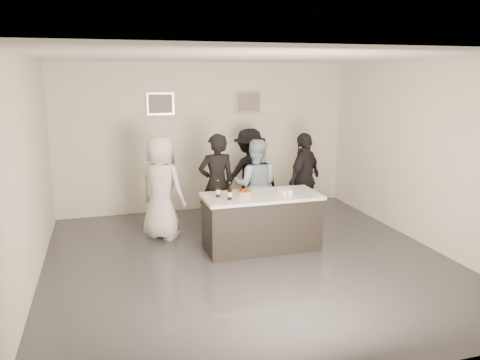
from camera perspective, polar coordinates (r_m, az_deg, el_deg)
The scene contains 19 objects.
floor at distance 7.22m, azimuth 1.14°, elevation -9.80°, with size 6.00×6.00×0.00m, color #3D3D42.
ceiling at distance 6.66m, azimuth 1.25°, elevation 14.75°, with size 6.00×6.00×0.00m, color white.
wall_back at distance 9.65m, azimuth -4.21°, elevation 5.21°, with size 6.00×0.04×3.00m, color silver.
wall_front at distance 4.11m, azimuth 13.97°, elevation -5.68°, with size 6.00×0.04×3.00m, color silver.
wall_left at distance 6.55m, azimuth -24.70°, elevation 0.40°, with size 0.04×6.00×3.00m, color silver.
wall_right at distance 8.19m, azimuth 21.67°, elevation 2.96°, with size 0.04×6.00×3.00m, color silver.
picture_left at distance 9.40m, azimuth -9.68°, elevation 9.15°, with size 0.54×0.04×0.44m, color #B2B2B7.
picture_right at distance 9.78m, azimuth 0.99°, elevation 9.46°, with size 0.54×0.04×0.44m, color #B2B2B7.
bar_counter at distance 7.57m, azimuth 2.61°, elevation -5.08°, with size 1.86×0.86×0.90m, color white.
cake at distance 7.31m, azimuth 0.53°, elevation -1.72°, with size 0.23×0.23×0.08m, color orange.
beer_bottle_a at distance 7.26m, azimuth -2.69°, elevation -1.10°, with size 0.07×0.07×0.26m, color black.
beer_bottle_b at distance 7.11m, azimuth -1.26°, elevation -1.39°, with size 0.07×0.07×0.26m, color black.
tumbler_cluster at distance 7.51m, azimuth 5.50°, elevation -1.38°, with size 0.19×0.30×0.08m, color #C07812.
candles at distance 7.02m, azimuth 0.72°, elevation -2.65°, with size 0.24×0.08×0.01m, color pink.
person_main_black at distance 8.18m, azimuth -2.86°, elevation -0.51°, with size 0.65×0.43×1.78m, color black.
person_main_blue at distance 8.36m, azimuth 1.90°, elevation -0.64°, with size 0.81×0.63×1.66m, color #9CBACC.
person_guest_left at distance 8.05m, azimuth -9.57°, elevation -0.91°, with size 0.87×0.57×1.78m, color silver.
person_guest_right at distance 8.75m, azimuth 7.84°, elevation 0.11°, with size 1.02×0.42×1.73m, color black.
person_guest_back at distance 9.10m, azimuth 1.17°, elevation 0.79°, with size 1.13×0.65×1.75m, color black.
Camera 1 is at (-2.01, -6.35, 2.78)m, focal length 35.00 mm.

